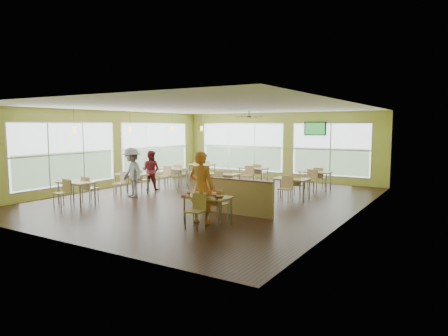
{
  "coord_description": "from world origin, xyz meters",
  "views": [
    {
      "loc": [
        7.73,
        -11.48,
        2.56
      ],
      "look_at": [
        1.07,
        -0.68,
        1.23
      ],
      "focal_mm": 32.0,
      "sensor_mm": 36.0,
      "label": 1
    }
  ],
  "objects": [
    {
      "name": "room",
      "position": [
        0.0,
        0.0,
        1.6
      ],
      "size": [
        12.0,
        12.04,
        3.2
      ],
      "color": "black",
      "rests_on": "ground"
    },
    {
      "name": "window_bays",
      "position": [
        -2.65,
        3.08,
        1.48
      ],
      "size": [
        9.24,
        10.24,
        2.38
      ],
      "color": "white",
      "rests_on": "room"
    },
    {
      "name": "main_table",
      "position": [
        2.0,
        -3.0,
        0.63
      ],
      "size": [
        1.22,
        1.52,
        0.87
      ],
      "color": "tan",
      "rests_on": "floor"
    },
    {
      "name": "half_wall_divider",
      "position": [
        2.0,
        -1.55,
        0.52
      ],
      "size": [
        2.4,
        0.14,
        1.04
      ],
      "color": "tan",
      "rests_on": "floor"
    },
    {
      "name": "dining_tables",
      "position": [
        -1.05,
        1.71,
        0.63
      ],
      "size": [
        6.92,
        8.72,
        0.87
      ],
      "color": "tan",
      "rests_on": "floor"
    },
    {
      "name": "pendant_lights",
      "position": [
        -3.2,
        0.68,
        2.45
      ],
      "size": [
        0.11,
        7.31,
        0.86
      ],
      "color": "#2D2119",
      "rests_on": "ceiling"
    },
    {
      "name": "ceiling_fan",
      "position": [
        -0.0,
        3.0,
        2.95
      ],
      "size": [
        1.25,
        1.25,
        0.29
      ],
      "color": "#2D2119",
      "rests_on": "ceiling"
    },
    {
      "name": "tv_backwall",
      "position": [
        1.8,
        5.9,
        2.45
      ],
      "size": [
        1.0,
        0.07,
        0.6
      ],
      "color": "black",
      "rests_on": "wall_back"
    },
    {
      "name": "man_plaid",
      "position": [
        1.8,
        -3.0,
        0.96
      ],
      "size": [
        0.75,
        0.53,
        1.92
      ],
      "primitive_type": "imported",
      "rotation": [
        0.0,
        0.0,
        3.25
      ],
      "color": "red",
      "rests_on": "floor"
    },
    {
      "name": "patron_maroon",
      "position": [
        -3.1,
        0.49,
        0.8
      ],
      "size": [
        0.92,
        0.8,
        1.59
      ],
      "primitive_type": "imported",
      "rotation": [
        0.0,
        0.0,
        3.43
      ],
      "color": "maroon",
      "rests_on": "floor"
    },
    {
      "name": "patron_grey",
      "position": [
        -2.6,
        -1.07,
        0.9
      ],
      "size": [
        1.32,
        1.02,
        1.79
      ],
      "primitive_type": "imported",
      "rotation": [
        0.0,
        0.0,
        -0.34
      ],
      "color": "slate",
      "rests_on": "floor"
    },
    {
      "name": "cup_blue",
      "position": [
        1.56,
        -3.23,
        0.82
      ],
      "size": [
        0.09,
        0.09,
        0.34
      ],
      "color": "white",
      "rests_on": "main_table"
    },
    {
      "name": "cup_yellow",
      "position": [
        1.84,
        -3.21,
        0.82
      ],
      "size": [
        0.1,
        0.1,
        0.36
      ],
      "color": "white",
      "rests_on": "main_table"
    },
    {
      "name": "cup_red_near",
      "position": [
        2.03,
        -3.17,
        0.81
      ],
      "size": [
        0.09,
        0.09,
        0.31
      ],
      "color": "white",
      "rests_on": "main_table"
    },
    {
      "name": "cup_red_far",
      "position": [
        2.29,
        -3.12,
        0.82
      ],
      "size": [
        0.1,
        0.1,
        0.36
      ],
      "color": "white",
      "rests_on": "main_table"
    },
    {
      "name": "food_basket",
      "position": [
        2.38,
        -3.05,
        0.78
      ],
      "size": [
        0.24,
        0.24,
        0.05
      ],
      "color": "black",
      "rests_on": "main_table"
    },
    {
      "name": "ketchup_cup",
      "position": [
        2.47,
        -3.29,
        0.76
      ],
      "size": [
        0.06,
        0.06,
        0.02
      ],
      "primitive_type": "cylinder",
      "color": "#941700",
      "rests_on": "main_table"
    },
    {
      "name": "wrapper_left",
      "position": [
        1.45,
        -3.3,
        0.77
      ],
      "size": [
        0.16,
        0.15,
        0.04
      ],
      "primitive_type": "ellipsoid",
      "rotation": [
        0.0,
        0.0,
        0.02
      ],
      "color": "#946947",
      "rests_on": "main_table"
    },
    {
      "name": "wrapper_mid",
      "position": [
        1.99,
        -2.81,
        0.78
      ],
      "size": [
        0.21,
        0.2,
        0.05
      ],
      "primitive_type": "ellipsoid",
      "rotation": [
        0.0,
        0.0,
        0.08
      ],
      "color": "#946947",
      "rests_on": "main_table"
    },
    {
      "name": "wrapper_right",
      "position": [
        2.22,
        -3.3,
        0.77
      ],
      "size": [
        0.16,
        0.14,
        0.04
      ],
      "primitive_type": "ellipsoid",
      "rotation": [
        0.0,
        0.0,
        -0.11
      ],
      "color": "#946947",
      "rests_on": "main_table"
    }
  ]
}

